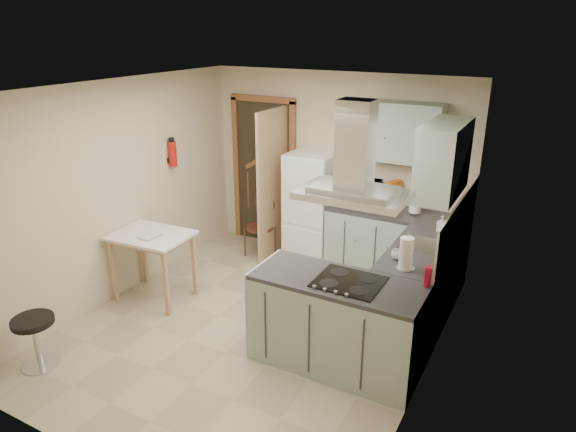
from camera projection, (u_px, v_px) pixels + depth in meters
The scene contains 28 objects.
floor at pixel (254, 326), 5.51m from camera, with size 4.20×4.20×0.00m, color tan.
ceiling at pixel (248, 89), 4.63m from camera, with size 4.20×4.20×0.00m, color silver.
back_wall at pixel (336, 168), 6.80m from camera, with size 3.60×3.60×0.00m, color beige.
left_wall at pixel (118, 191), 5.87m from camera, with size 4.20×4.20×0.00m, color beige.
right_wall at pixel (434, 254), 4.27m from camera, with size 4.20×4.20×0.00m, color beige.
doorway at pixel (264, 173), 7.34m from camera, with size 1.10×0.12×2.10m, color brown.
fridge at pixel (312, 208), 6.82m from camera, with size 0.60×0.60×1.50m, color white.
counter_back at pixel (372, 241), 6.54m from camera, with size 1.08×0.60×0.90m, color #9EB2A0.
counter_right at pixel (424, 277), 5.61m from camera, with size 0.60×1.95×0.90m, color #9EB2A0.
splashback at pixel (406, 186), 6.40m from camera, with size 1.68×0.02×0.50m, color beige.
wall_cabinet_back at pixel (406, 133), 6.02m from camera, with size 0.85×0.35×0.70m, color #9EB2A0.
wall_cabinet_right at pixel (444, 159), 4.84m from camera, with size 0.35×0.90×0.70m, color #9EB2A0.
peninsula at pixel (337, 323), 4.75m from camera, with size 1.55×0.65×0.90m, color #9EB2A0.
hob at pixel (349, 282), 4.54m from camera, with size 0.58×0.50×0.01m, color black.
extractor_hood at pixel (353, 195), 4.26m from camera, with size 0.90×0.55×0.10m, color silver.
sink at pixel (424, 245), 5.31m from camera, with size 0.45×0.40×0.01m, color silver.
fire_extinguisher at pixel (173, 154), 6.50m from camera, with size 0.10×0.10×0.32m, color #B2140F.
drop_leaf_table at pixel (154, 266), 5.95m from camera, with size 0.87×0.65×0.81m, color tan.
bentwood_chair at pixel (260, 228), 7.05m from camera, with size 0.37×0.37×0.84m, color #54271C.
stool at pixel (37, 342), 4.80m from camera, with size 0.38×0.38×0.51m, color black.
microwave at pixel (356, 191), 6.51m from camera, with size 0.56×0.38×0.31m, color black.
kettle at pixel (415, 206), 6.15m from camera, with size 0.14×0.14×0.21m, color white.
cereal_box at pixel (393, 194), 6.34m from camera, with size 0.09×0.23×0.34m, color orange.
soap_bottle at pixel (442, 224), 5.62m from camera, with size 0.08×0.09×0.19m, color silver.
paper_towel at pixel (406, 253), 4.75m from camera, with size 0.13×0.13×0.32m, color silver.
cup at pixel (397, 255), 4.98m from camera, with size 0.11×0.11×0.09m, color white.
red_bottle at pixel (428, 276), 4.45m from camera, with size 0.06×0.06×0.19m, color maroon.
book at pixel (145, 231), 5.77m from camera, with size 0.17×0.23×0.10m, color #A43646.
Camera 1 is at (2.58, -4.00, 3.05)m, focal length 32.00 mm.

